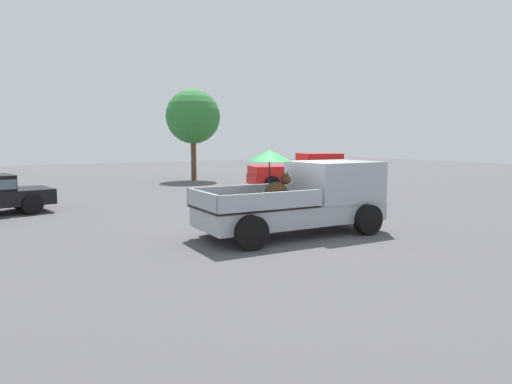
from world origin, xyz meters
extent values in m
plane|color=#4C4C4F|center=(0.00, 0.00, 0.00)|extent=(80.00, 80.00, 0.00)
cylinder|color=black|center=(1.78, 0.92, 0.40)|extent=(0.81, 0.31, 0.80)
cylinder|color=black|center=(1.71, -1.04, 0.40)|extent=(0.81, 0.31, 0.80)
cylinder|color=black|center=(-1.71, 1.04, 0.40)|extent=(0.81, 0.31, 0.80)
cylinder|color=black|center=(-1.78, -0.92, 0.40)|extent=(0.81, 0.31, 0.80)
cube|color=#9EA3AD|center=(0.00, 0.00, 0.57)|extent=(5.06, 1.97, 0.50)
cube|color=#9EA3AD|center=(1.40, -0.05, 1.36)|extent=(2.16, 1.93, 1.08)
cube|color=#4C606B|center=(2.40, -0.08, 1.56)|extent=(0.12, 1.72, 0.64)
cube|color=black|center=(-1.15, 0.04, 0.85)|extent=(2.86, 1.94, 0.06)
cube|color=#9EA3AD|center=(-1.12, 0.96, 1.08)|extent=(2.80, 0.20, 0.40)
cube|color=#9EA3AD|center=(-1.18, -0.88, 1.08)|extent=(2.80, 0.20, 0.40)
cube|color=#9EA3AD|center=(-2.50, 0.09, 1.08)|extent=(0.16, 1.84, 0.40)
ellipsoid|color=#472D19|center=(-0.37, 0.19, 1.14)|extent=(0.69, 0.34, 0.52)
sphere|color=#472D19|center=(-0.07, 0.18, 1.46)|extent=(0.29, 0.29, 0.28)
cone|color=#472D19|center=(-0.07, 0.26, 1.60)|extent=(0.09, 0.09, 0.12)
cone|color=#472D19|center=(-0.07, 0.10, 1.60)|extent=(0.09, 0.09, 0.12)
cylinder|color=black|center=(-0.51, 0.30, 1.43)|extent=(0.03, 0.03, 1.10)
cone|color=#19722D|center=(-0.51, 0.30, 2.08)|extent=(1.17, 1.17, 0.28)
cylinder|color=black|center=(8.57, 9.49, 0.38)|extent=(0.80, 0.45, 0.76)
cylinder|color=black|center=(8.06, 7.66, 0.38)|extent=(0.80, 0.45, 0.76)
cylinder|color=black|center=(5.48, 10.35, 0.38)|extent=(0.80, 0.45, 0.76)
cylinder|color=black|center=(4.97, 8.52, 0.38)|extent=(0.80, 0.45, 0.76)
cube|color=red|center=(6.77, 9.00, 0.55)|extent=(5.11, 3.02, 0.50)
cube|color=red|center=(7.93, 8.68, 1.30)|extent=(2.31, 2.24, 1.00)
cube|color=red|center=(5.81, 9.27, 1.00)|extent=(3.08, 2.46, 0.40)
cylinder|color=black|center=(-5.78, 8.89, 0.33)|extent=(0.69, 0.33, 0.66)
cylinder|color=black|center=(-5.49, 7.16, 0.33)|extent=(0.69, 0.33, 0.66)
cylinder|color=brown|center=(4.40, 16.44, 1.37)|extent=(0.32, 0.32, 2.74)
sphere|color=#2D7A33|center=(4.40, 16.44, 3.89)|extent=(3.29, 3.29, 3.29)
camera|label=1|loc=(-7.01, -9.74, 2.49)|focal=32.39mm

